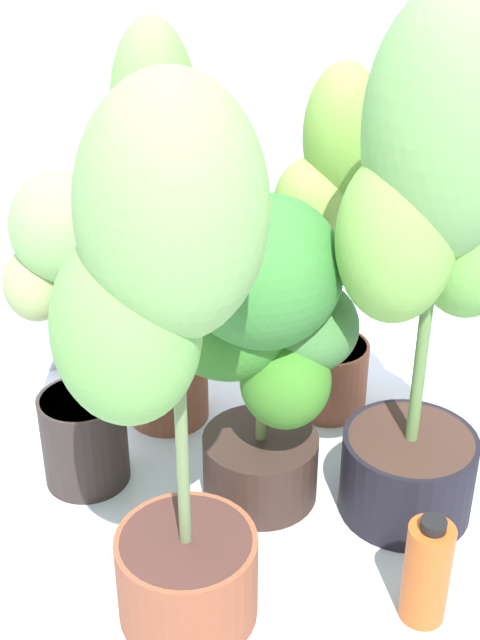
{
  "coord_description": "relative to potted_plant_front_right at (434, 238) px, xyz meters",
  "views": [
    {
      "loc": [
        -0.78,
        -1.11,
        1.28
      ],
      "look_at": [
        0.01,
        0.21,
        0.41
      ],
      "focal_mm": 49.49,
      "sensor_mm": 36.0,
      "label": 1
    }
  ],
  "objects": [
    {
      "name": "potted_plant_back_right",
      "position": [
        0.08,
        0.39,
        -0.16
      ],
      "size": [
        0.34,
        0.25,
        0.86
      ],
      "color": "#985037",
      "rests_on": "ground"
    },
    {
      "name": "ground_plane",
      "position": [
        -0.26,
        0.05,
        -0.63
      ],
      "size": [
        8.0,
        8.0,
        0.0
      ],
      "primitive_type": "plane",
      "color": "silver",
      "rests_on": "ground"
    },
    {
      "name": "potted_plant_back_left",
      "position": [
        -0.54,
        0.44,
        -0.24
      ],
      "size": [
        0.24,
        0.23,
        0.72
      ],
      "color": "#2E2522",
      "rests_on": "ground"
    },
    {
      "name": "potted_plant_back_center",
      "position": [
        -0.27,
        0.56,
        -0.08
      ],
      "size": [
        0.36,
        0.27,
        0.95
      ],
      "color": "#935139",
      "rests_on": "ground"
    },
    {
      "name": "potted_plant_front_right",
      "position": [
        0.0,
        0.0,
        0.0
      ],
      "size": [
        0.44,
        0.41,
        1.08
      ],
      "color": "black",
      "rests_on": "ground"
    },
    {
      "name": "potted_plant_center",
      "position": [
        -0.23,
        0.19,
        -0.22
      ],
      "size": [
        0.48,
        0.45,
        0.69
      ],
      "color": "#34231E",
      "rests_on": "ground"
    },
    {
      "name": "nutrient_bottle",
      "position": [
        -0.16,
        -0.24,
        -0.52
      ],
      "size": [
        0.09,
        0.09,
        0.23
      ],
      "color": "#BE5520",
      "rests_on": "ground"
    },
    {
      "name": "potted_plant_front_left",
      "position": [
        -0.55,
        -0.01,
        -0.03
      ],
      "size": [
        0.38,
        0.36,
        1.0
      ],
      "color": "brown",
      "rests_on": "ground"
    }
  ]
}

